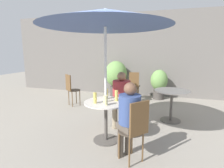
{
  "coord_description": "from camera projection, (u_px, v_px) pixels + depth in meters",
  "views": [
    {
      "loc": [
        0.97,
        -2.8,
        1.6
      ],
      "look_at": [
        0.04,
        0.44,
        0.98
      ],
      "focal_mm": 28.0,
      "sensor_mm": 36.0,
      "label": 1
    }
  ],
  "objects": [
    {
      "name": "bistro_chair_3",
      "position": [
        134.0,
        83.0,
        5.82
      ],
      "size": [
        0.38,
        0.38,
        0.95
      ],
      "rotation": [
        0.0,
        0.0,
        3.16
      ],
      "color": "#42382D",
      "rests_on": "ground_plane"
    },
    {
      "name": "seated_person_1",
      "position": [
        121.0,
        95.0,
        3.67
      ],
      "size": [
        0.38,
        0.41,
        1.2
      ],
      "rotation": [
        0.0,
        0.0,
        -0.19
      ],
      "color": "gray",
      "rests_on": "ground_plane"
    },
    {
      "name": "bistro_chair_1",
      "position": [
        124.0,
        100.0,
        3.83
      ],
      "size": [
        0.39,
        0.41,
        0.95
      ],
      "rotation": [
        0.0,
        0.0,
        -0.19
      ],
      "color": "#42382D",
      "rests_on": "ground_plane"
    },
    {
      "name": "cafe_table_far",
      "position": [
        172.0,
        98.0,
        4.04
      ],
      "size": [
        0.79,
        0.79,
        0.73
      ],
      "color": "#514C47",
      "rests_on": "ground_plane"
    },
    {
      "name": "beer_glass_3",
      "position": [
        106.0,
        94.0,
        3.27
      ],
      "size": [
        0.07,
        0.07,
        0.19
      ],
      "color": "#DBC65B",
      "rests_on": "cafe_table_near"
    },
    {
      "name": "storefront_wall",
      "position": [
        135.0,
        55.0,
        6.43
      ],
      "size": [
        10.0,
        0.06,
        3.0
      ],
      "color": "slate",
      "rests_on": "ground_plane"
    },
    {
      "name": "bistro_chair_0",
      "position": [
        135.0,
        127.0,
        2.45
      ],
      "size": [
        0.44,
        0.44,
        0.95
      ],
      "rotation": [
        0.0,
        0.0,
        -2.29
      ],
      "color": "#42382D",
      "rests_on": "ground_plane"
    },
    {
      "name": "ground_plane",
      "position": [
        103.0,
        141.0,
        3.2
      ],
      "size": [
        20.0,
        20.0,
        0.0
      ],
      "primitive_type": "plane",
      "color": "gray"
    },
    {
      "name": "bistro_chair_4",
      "position": [
        71.0,
        87.0,
        5.19
      ],
      "size": [
        0.43,
        0.44,
        0.95
      ],
      "rotation": [
        0.0,
        0.0,
        2.5
      ],
      "color": "#42382D",
      "rests_on": "ground_plane"
    },
    {
      "name": "bistro_chair_2",
      "position": [
        128.0,
        86.0,
        5.3
      ],
      "size": [
        0.41,
        0.39,
        0.95
      ],
      "rotation": [
        0.0,
        0.0,
        1.81
      ],
      "color": "#42382D",
      "rests_on": "ground_plane"
    },
    {
      "name": "seated_person_0",
      "position": [
        129.0,
        114.0,
        2.55
      ],
      "size": [
        0.41,
        0.41,
        1.18
      ],
      "rotation": [
        0.0,
        0.0,
        3.99
      ],
      "color": "brown",
      "rests_on": "ground_plane"
    },
    {
      "name": "umbrella",
      "position": [
        105.0,
        18.0,
        2.83
      ],
      "size": [
        2.18,
        2.18,
        2.29
      ],
      "color": "silver",
      "rests_on": "ground_plane"
    },
    {
      "name": "beer_glass_1",
      "position": [
        106.0,
        101.0,
        2.88
      ],
      "size": [
        0.07,
        0.07,
        0.16
      ],
      "color": "beige",
      "rests_on": "cafe_table_near"
    },
    {
      "name": "beer_glass_0",
      "position": [
        95.0,
        98.0,
        2.99
      ],
      "size": [
        0.06,
        0.06,
        0.19
      ],
      "color": "#DBC65B",
      "rests_on": "cafe_table_near"
    },
    {
      "name": "beer_glass_2",
      "position": [
        116.0,
        96.0,
        3.13
      ],
      "size": [
        0.06,
        0.06,
        0.19
      ],
      "color": "#DBC65B",
      "rests_on": "cafe_table_near"
    },
    {
      "name": "potted_plant_0",
      "position": [
        116.0,
        76.0,
        6.37
      ],
      "size": [
        0.8,
        0.8,
        1.28
      ],
      "color": "#47423D",
      "rests_on": "ground_plane"
    },
    {
      "name": "potted_plant_1",
      "position": [
        159.0,
        82.0,
        5.95
      ],
      "size": [
        0.57,
        0.57,
        1.01
      ],
      "color": "#47423D",
      "rests_on": "ground_plane"
    },
    {
      "name": "cafe_table_near",
      "position": [
        106.0,
        112.0,
        3.12
      ],
      "size": [
        0.77,
        0.77,
        0.73
      ],
      "color": "#514C47",
      "rests_on": "ground_plane"
    }
  ]
}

